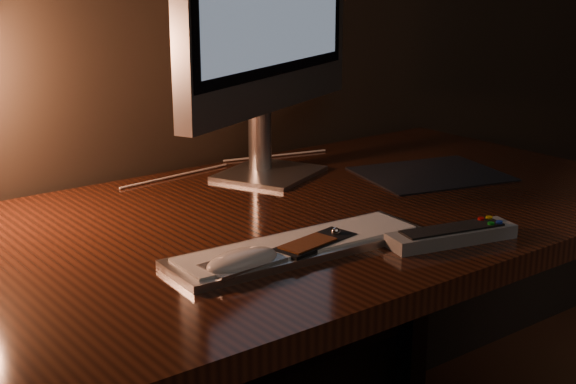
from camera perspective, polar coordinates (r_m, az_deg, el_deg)
desk at (r=1.45m, az=-4.11°, el=-6.25°), size 1.60×0.75×0.75m
keyboard at (r=1.21m, az=0.79°, el=-3.88°), size 0.42×0.14×0.02m
mousepad at (r=1.66m, az=10.14°, el=1.26°), size 0.33×0.29×0.00m
mouse at (r=1.13m, az=-3.26°, el=-5.16°), size 0.12×0.07×0.02m
media_remote at (r=1.21m, az=1.94°, el=-3.83°), size 0.15×0.08×0.03m
tv_remote at (r=1.27m, az=11.57°, el=-3.00°), size 0.22×0.10×0.03m
cable at (r=1.70m, az=-4.12°, el=1.84°), size 0.51×0.05×0.00m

